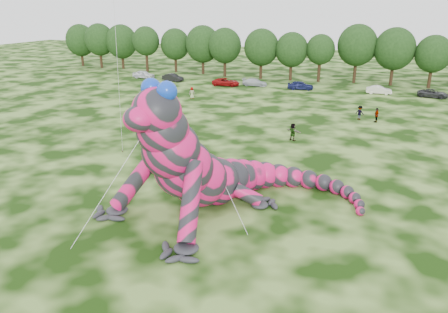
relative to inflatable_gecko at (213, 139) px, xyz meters
name	(u,v)px	position (x,y,z in m)	size (l,w,h in m)	color
ground	(164,203)	(-3.33, -1.53, -4.79)	(240.00, 240.00, 0.00)	#16330A
inflatable_gecko	(213,139)	(0.00, 0.00, 0.00)	(16.13, 19.15, 9.58)	#CE125B
tree_0	(81,45)	(-57.89, 57.71, -0.03)	(6.91, 6.22, 9.51)	black
tree_1	(100,46)	(-51.68, 56.53, 0.12)	(6.74, 6.07, 9.81)	black
tree_2	(122,47)	(-46.35, 57.24, 0.03)	(7.04, 6.34, 9.64)	black
tree_3	(146,49)	(-39.05, 55.54, -0.07)	(5.81, 5.23, 9.44)	black
tree_4	(175,50)	(-32.97, 57.19, -0.26)	(6.22, 5.60, 9.06)	black
tree_5	(203,50)	(-26.45, 56.91, 0.11)	(7.16, 6.44, 9.80)	black
tree_6	(225,52)	(-20.89, 55.16, -0.04)	(6.52, 5.86, 9.49)	black
tree_7	(261,54)	(-13.41, 55.28, -0.05)	(6.68, 6.01, 9.48)	black
tree_8	(291,56)	(-7.55, 55.46, -0.32)	(6.14, 5.53, 8.94)	black
tree_9	(320,58)	(-2.27, 55.82, -0.45)	(5.27, 4.74, 8.68)	black
tree_10	(357,54)	(4.07, 57.05, 0.46)	(7.09, 6.38, 10.50)	black
tree_11	(394,57)	(10.46, 56.67, 0.25)	(7.01, 6.31, 10.07)	black
tree_12	(432,62)	(16.68, 56.21, -0.30)	(5.99, 5.39, 8.97)	black
car_0	(144,74)	(-34.89, 47.21, -4.04)	(1.76, 4.38, 1.49)	white
car_1	(173,77)	(-27.92, 46.25, -4.09)	(1.47, 4.22, 1.39)	black
car_2	(226,82)	(-16.77, 45.32, -4.11)	(2.25, 4.88, 1.36)	maroon
car_3	(255,82)	(-11.98, 47.08, -4.15)	(1.80, 4.43, 1.29)	silver
car_4	(300,85)	(-3.67, 46.54, -4.05)	(1.75, 4.36, 1.49)	#181E50
car_5	(379,90)	(8.97, 47.47, -4.13)	(1.39, 3.99, 1.31)	silver
car_6	(433,93)	(16.93, 47.58, -4.16)	(2.08, 4.52, 1.26)	#27282A
spectator_2	(360,113)	(7.62, 29.06, -3.90)	(1.14, 0.66, 1.77)	gray
spectator_4	(192,93)	(-17.59, 33.01, -3.91)	(0.86, 0.56, 1.77)	gray
spectator_3	(376,115)	(9.66, 28.45, -3.89)	(1.05, 0.44, 1.80)	gray
spectator_5	(293,132)	(1.85, 17.18, -3.85)	(1.75, 0.56, 1.88)	gray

